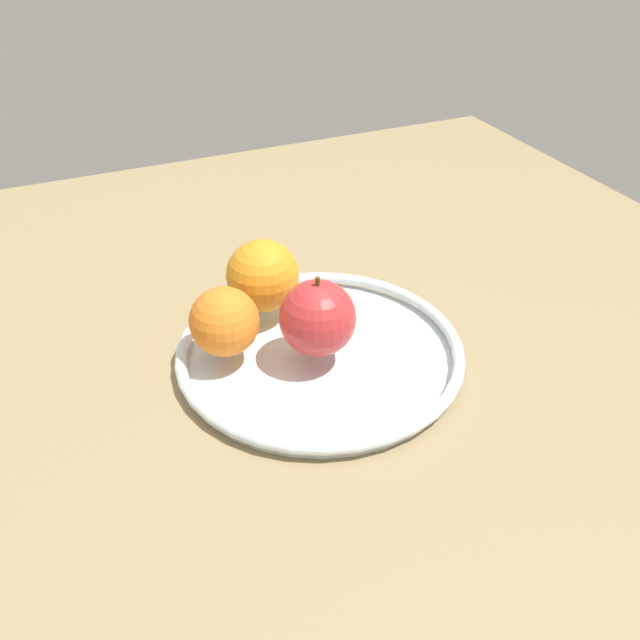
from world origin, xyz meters
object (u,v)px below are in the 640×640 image
fruit_bowl (320,351)px  orange_back_left (224,322)px  orange_front_left (263,276)px  apple (318,318)px

fruit_bowl → orange_back_left: size_ratio=4.24×
fruit_bowl → orange_front_left: bearing=-162.5°
orange_back_left → orange_front_left: bearing=134.2°
fruit_bowl → orange_back_left: 10.28cm
orange_front_left → orange_back_left: (5.89, -6.07, -0.44)cm
fruit_bowl → orange_front_left: size_ratio=3.76×
orange_front_left → apple: bearing=13.4°
orange_front_left → fruit_bowl: bearing=17.5°
fruit_bowl → apple: bearing=-39.8°
apple → orange_front_left: bearing=-166.6°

